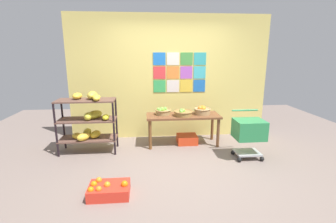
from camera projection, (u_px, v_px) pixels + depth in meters
name	position (u px, v px, depth m)	size (l,w,h in m)	color
ground	(179.00, 167.00, 4.05)	(9.08, 9.08, 0.00)	slate
back_wall_with_art	(170.00, 78.00, 5.26)	(4.26, 0.07, 2.62)	#DDC969
banana_shelf_unit	(89.00, 119.00, 4.53)	(1.05, 0.53, 1.15)	black
display_table	(183.00, 119.00, 4.93)	(1.46, 0.55, 0.62)	brown
fruit_basket_back_right	(163.00, 111.00, 4.92)	(0.32, 0.32, 0.15)	#A48551
fruit_basket_back_left	(183.00, 113.00, 4.82)	(0.38, 0.38, 0.15)	olive
fruit_basket_centre	(202.00, 111.00, 4.94)	(0.34, 0.34, 0.17)	tan
produce_crate_under_table	(187.00, 139.00, 5.08)	(0.41, 0.35, 0.17)	red
orange_crate_foreground	(109.00, 190.00, 3.22)	(0.53, 0.37, 0.21)	red
shopping_cart	(249.00, 131.00, 4.28)	(0.50, 0.46, 0.83)	black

